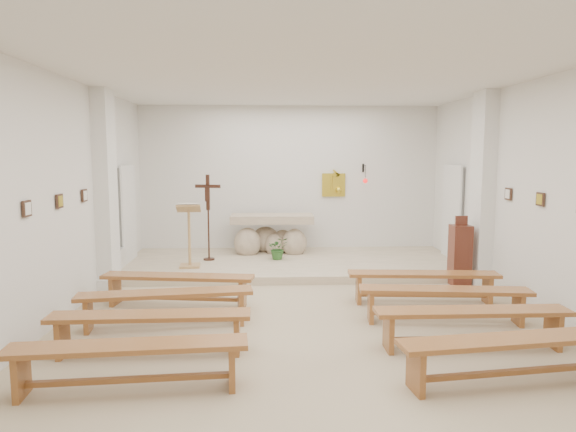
{
  "coord_description": "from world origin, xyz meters",
  "views": [
    {
      "loc": [
        -0.57,
        -7.13,
        2.38
      ],
      "look_at": [
        -0.18,
        1.6,
        1.32
      ],
      "focal_mm": 32.0,
      "sensor_mm": 36.0,
      "label": 1
    }
  ],
  "objects_px": {
    "bench_right_third": "(472,319)",
    "bench_right_fourth": "(510,349)",
    "bench_left_front": "(178,283)",
    "bench_right_second": "(444,297)",
    "bench_left_third": "(150,324)",
    "bench_left_second": "(166,300)",
    "bench_right_front": "(423,280)",
    "altar": "(271,237)",
    "donation_pedestal": "(460,255)",
    "crucifix_stand": "(208,211)",
    "bench_left_fourth": "(128,356)",
    "lectern": "(189,235)"
  },
  "relations": [
    {
      "from": "donation_pedestal",
      "to": "bench_left_second",
      "type": "xyz_separation_m",
      "value": [
        -4.91,
        -2.1,
        -0.18
      ]
    },
    {
      "from": "bench_left_fourth",
      "to": "crucifix_stand",
      "type": "bearing_deg",
      "value": 84.19
    },
    {
      "from": "bench_left_second",
      "to": "bench_right_second",
      "type": "height_order",
      "value": "same"
    },
    {
      "from": "bench_left_front",
      "to": "bench_right_second",
      "type": "distance_m",
      "value": 4.01
    },
    {
      "from": "bench_right_third",
      "to": "bench_left_fourth",
      "type": "relative_size",
      "value": 0.99
    },
    {
      "from": "bench_right_third",
      "to": "bench_right_fourth",
      "type": "distance_m",
      "value": 0.98
    },
    {
      "from": "crucifix_stand",
      "to": "bench_left_third",
      "type": "distance_m",
      "value": 4.86
    },
    {
      "from": "bench_right_third",
      "to": "bench_left_fourth",
      "type": "bearing_deg",
      "value": -165.74
    },
    {
      "from": "altar",
      "to": "lectern",
      "type": "bearing_deg",
      "value": -138.22
    },
    {
      "from": "bench_right_front",
      "to": "bench_right_fourth",
      "type": "relative_size",
      "value": 1.0
    },
    {
      "from": "altar",
      "to": "bench_right_front",
      "type": "bearing_deg",
      "value": -55.54
    },
    {
      "from": "altar",
      "to": "bench_left_third",
      "type": "bearing_deg",
      "value": -104.51
    },
    {
      "from": "bench_right_fourth",
      "to": "donation_pedestal",
      "type": "bearing_deg",
      "value": 68.44
    },
    {
      "from": "crucifix_stand",
      "to": "bench_left_second",
      "type": "bearing_deg",
      "value": -79.14
    },
    {
      "from": "bench_left_fourth",
      "to": "bench_left_second",
      "type": "bearing_deg",
      "value": 85.93
    },
    {
      "from": "bench_left_front",
      "to": "bench_right_fourth",
      "type": "xyz_separation_m",
      "value": [
        3.89,
        -2.93,
        0.0
      ]
    },
    {
      "from": "bench_left_second",
      "to": "bench_left_third",
      "type": "distance_m",
      "value": 0.98
    },
    {
      "from": "bench_left_second",
      "to": "bench_right_front",
      "type": "bearing_deg",
      "value": 6.94
    },
    {
      "from": "bench_left_third",
      "to": "bench_left_second",
      "type": "bearing_deg",
      "value": 89.16
    },
    {
      "from": "lectern",
      "to": "crucifix_stand",
      "type": "distance_m",
      "value": 0.85
    },
    {
      "from": "crucifix_stand",
      "to": "bench_right_fourth",
      "type": "relative_size",
      "value": 0.75
    },
    {
      "from": "lectern",
      "to": "bench_left_fourth",
      "type": "relative_size",
      "value": 0.54
    },
    {
      "from": "bench_left_front",
      "to": "donation_pedestal",
      "type": "bearing_deg",
      "value": 20.83
    },
    {
      "from": "bench_left_front",
      "to": "bench_right_second",
      "type": "relative_size",
      "value": 1.0
    },
    {
      "from": "altar",
      "to": "bench_right_third",
      "type": "distance_m",
      "value": 6.02
    },
    {
      "from": "bench_left_second",
      "to": "bench_left_third",
      "type": "height_order",
      "value": "same"
    },
    {
      "from": "bench_right_third",
      "to": "bench_right_fourth",
      "type": "relative_size",
      "value": 0.99
    },
    {
      "from": "bench_right_front",
      "to": "bench_left_second",
      "type": "height_order",
      "value": "same"
    },
    {
      "from": "bench_left_front",
      "to": "altar",
      "type": "bearing_deg",
      "value": 75.16
    },
    {
      "from": "lectern",
      "to": "donation_pedestal",
      "type": "bearing_deg",
      "value": -16.13
    },
    {
      "from": "lectern",
      "to": "bench_right_fourth",
      "type": "relative_size",
      "value": 0.54
    },
    {
      "from": "bench_left_second",
      "to": "bench_right_third",
      "type": "bearing_deg",
      "value": -21.25
    },
    {
      "from": "bench_right_third",
      "to": "bench_left_fourth",
      "type": "xyz_separation_m",
      "value": [
        -3.89,
        -0.98,
        0.0
      ]
    },
    {
      "from": "bench_right_front",
      "to": "bench_right_fourth",
      "type": "distance_m",
      "value": 2.93
    },
    {
      "from": "bench_left_front",
      "to": "bench_right_fourth",
      "type": "bearing_deg",
      "value": -29.05
    },
    {
      "from": "bench_left_second",
      "to": "bench_right_third",
      "type": "xyz_separation_m",
      "value": [
        3.89,
        -0.98,
        0.0
      ]
    },
    {
      "from": "bench_right_fourth",
      "to": "bench_left_second",
      "type": "bearing_deg",
      "value": 145.95
    },
    {
      "from": "crucifix_stand",
      "to": "bench_left_front",
      "type": "distance_m",
      "value": 2.95
    },
    {
      "from": "bench_left_third",
      "to": "bench_right_fourth",
      "type": "height_order",
      "value": "same"
    },
    {
      "from": "bench_left_third",
      "to": "bench_left_fourth",
      "type": "bearing_deg",
      "value": -90.84
    },
    {
      "from": "bench_left_fourth",
      "to": "bench_left_front",
      "type": "bearing_deg",
      "value": 85.93
    },
    {
      "from": "bench_right_second",
      "to": "bench_right_front",
      "type": "bearing_deg",
      "value": 96.26
    },
    {
      "from": "lectern",
      "to": "bench_right_front",
      "type": "bearing_deg",
      "value": -32.78
    },
    {
      "from": "lectern",
      "to": "bench_right_front",
      "type": "height_order",
      "value": "lectern"
    },
    {
      "from": "bench_left_third",
      "to": "bench_right_third",
      "type": "xyz_separation_m",
      "value": [
        3.89,
        0.0,
        0.0
      ]
    },
    {
      "from": "bench_right_second",
      "to": "lectern",
      "type": "bearing_deg",
      "value": 148.37
    },
    {
      "from": "bench_right_front",
      "to": "bench_left_second",
      "type": "bearing_deg",
      "value": -161.47
    },
    {
      "from": "bench_left_front",
      "to": "bench_left_second",
      "type": "distance_m",
      "value": 0.98
    },
    {
      "from": "bench_right_second",
      "to": "bench_left_fourth",
      "type": "distance_m",
      "value": 4.35
    },
    {
      "from": "altar",
      "to": "bench_left_front",
      "type": "distance_m",
      "value": 3.88
    }
  ]
}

